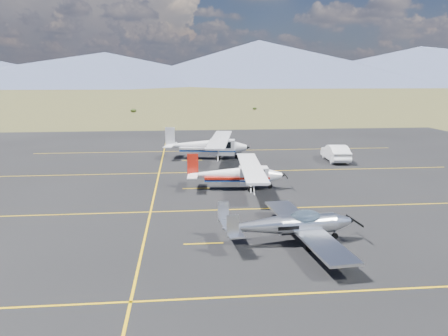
# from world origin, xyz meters

# --- Properties ---
(ground) EXTENTS (1600.00, 1600.00, 0.00)m
(ground) POSITION_xyz_m (0.00, 0.00, 0.00)
(ground) COLOR #383D1C
(ground) RESTS_ON ground
(apron) EXTENTS (72.00, 72.00, 0.02)m
(apron) POSITION_xyz_m (0.00, 7.00, 0.00)
(apron) COLOR black
(apron) RESTS_ON ground
(aircraft_low_wing) EXTENTS (6.74, 9.37, 2.03)m
(aircraft_low_wing) POSITION_xyz_m (1.41, -3.82, 0.97)
(aircraft_low_wing) COLOR silver
(aircraft_low_wing) RESTS_ON apron
(aircraft_cessna) EXTENTS (6.35, 10.57, 2.67)m
(aircraft_cessna) POSITION_xyz_m (0.01, 7.05, 1.19)
(aircraft_cessna) COLOR white
(aircraft_cessna) RESTS_ON apron
(aircraft_plain) EXTENTS (7.59, 12.51, 3.16)m
(aircraft_plain) POSITION_xyz_m (-1.39, 19.37, 1.40)
(aircraft_plain) COLOR silver
(aircraft_plain) RESTS_ON apron
(sedan) EXTENTS (2.05, 5.09, 1.64)m
(sedan) POSITION_xyz_m (11.06, 16.90, 0.83)
(sedan) COLOR white
(sedan) RESTS_ON apron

